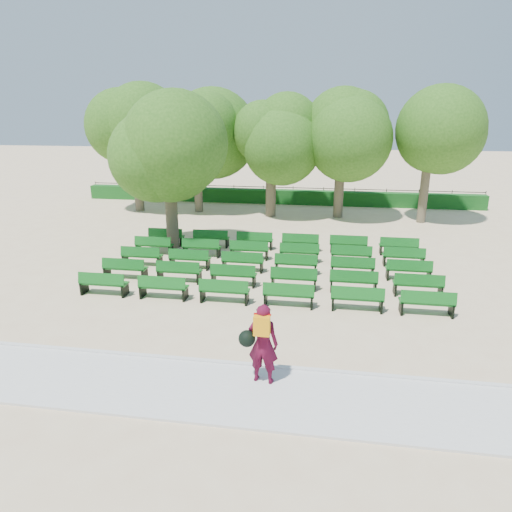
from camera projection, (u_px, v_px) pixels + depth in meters
The scene contains 9 objects.
ground at pixel (235, 275), 17.00m from camera, with size 120.00×120.00×0.00m, color beige.
paving at pixel (167, 387), 10.03m from camera, with size 30.00×2.20×0.06m, color silver.
curb at pixel (183, 360), 11.10m from camera, with size 30.00×0.12×0.10m, color silver.
hedge at pixel (277, 197), 30.04m from camera, with size 26.00×0.70×0.90m, color #155219.
fence at pixel (278, 202), 30.55m from camera, with size 26.00×0.10×1.02m, color black, non-canonical shape.
tree_line at pixel (269, 216), 26.41m from camera, with size 21.80×6.80×7.04m, color #33641A, non-canonical shape.
bench_array at pixel (269, 270), 17.27m from camera, with size 1.60×0.56×1.00m.
tree_among at pixel (168, 151), 19.21m from camera, with size 4.75×4.75×6.37m.
person at pixel (262, 342), 9.92m from camera, with size 0.90×0.56×1.86m.
Camera 1 is at (3.29, -15.66, 5.83)m, focal length 32.00 mm.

